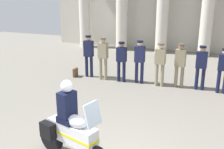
# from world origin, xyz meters

# --- Properties ---
(officer_in_row_0) EXTENTS (0.40, 0.26, 1.76)m
(officer_in_row_0) POSITION_xyz_m (-2.68, 5.76, 1.04)
(officer_in_row_0) COLOR #141938
(officer_in_row_0) RESTS_ON ground_plane
(officer_in_row_1) EXTENTS (0.40, 0.26, 1.74)m
(officer_in_row_1) POSITION_xyz_m (-1.98, 5.61, 1.03)
(officer_in_row_1) COLOR gray
(officer_in_row_1) RESTS_ON ground_plane
(officer_in_row_2) EXTENTS (0.40, 0.26, 1.63)m
(officer_in_row_2) POSITION_xyz_m (-1.19, 5.60, 0.96)
(officer_in_row_2) COLOR #141938
(officer_in_row_2) RESTS_ON ground_plane
(officer_in_row_3) EXTENTS (0.40, 0.26, 1.71)m
(officer_in_row_3) POSITION_xyz_m (-0.47, 5.66, 1.01)
(officer_in_row_3) COLOR #191E42
(officer_in_row_3) RESTS_ON ground_plane
(officer_in_row_4) EXTENTS (0.40, 0.26, 1.68)m
(officer_in_row_4) POSITION_xyz_m (0.34, 5.59, 0.99)
(officer_in_row_4) COLOR gray
(officer_in_row_4) RESTS_ON ground_plane
(officer_in_row_5) EXTENTS (0.40, 0.26, 1.68)m
(officer_in_row_5) POSITION_xyz_m (1.07, 5.72, 0.99)
(officer_in_row_5) COLOR #847A5B
(officer_in_row_5) RESTS_ON ground_plane
(officer_in_row_6) EXTENTS (0.40, 0.26, 1.66)m
(officer_in_row_6) POSITION_xyz_m (1.83, 5.69, 0.98)
(officer_in_row_6) COLOR #141938
(officer_in_row_6) RESTS_ON ground_plane
(officer_in_row_7) EXTENTS (0.40, 0.26, 1.64)m
(officer_in_row_7) POSITION_xyz_m (2.59, 5.59, 0.97)
(officer_in_row_7) COLOR #141938
(officer_in_row_7) RESTS_ON ground_plane
(motorcycle_with_rider) EXTENTS (2.02, 0.96, 1.90)m
(motorcycle_with_rider) POSITION_xyz_m (-0.65, 0.14, 0.79)
(motorcycle_with_rider) COLOR black
(motorcycle_with_rider) RESTS_ON ground_plane
(briefcase_on_ground) EXTENTS (0.10, 0.32, 0.36)m
(briefcase_on_ground) POSITION_xyz_m (-3.24, 5.57, 0.18)
(briefcase_on_ground) COLOR brown
(briefcase_on_ground) RESTS_ON ground_plane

